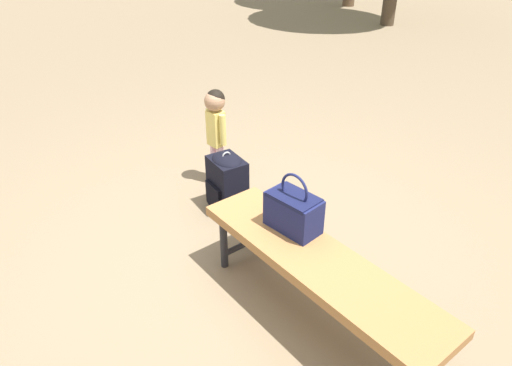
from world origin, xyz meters
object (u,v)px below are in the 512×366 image
Objects in this scene: child_standing at (216,123)px; backpack_small at (268,214)px; park_bench at (317,266)px; backpack_large at (227,181)px; handbag at (293,211)px.

backpack_small is at bearing 176.58° from child_standing.
park_bench is 1.74m from child_standing.
backpack_large is at bearing 161.29° from child_standing.
handbag is 1.43m from child_standing.
park_bench is 1.94× the size of child_standing.
park_bench reaches higher than backpack_small.
park_bench is 3.21× the size of backpack_large.
handbag reaches higher than backpack_large.
backpack_large is at bearing -6.00° from handbag.
handbag is at bearing -9.32° from park_bench.
handbag reaches higher than backpack_small.
park_bench is 0.90m from backpack_small.
backpack_small is at bearing -168.13° from backpack_large.
handbag is 1.12× the size of backpack_small.
child_standing is 1.65× the size of backpack_large.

